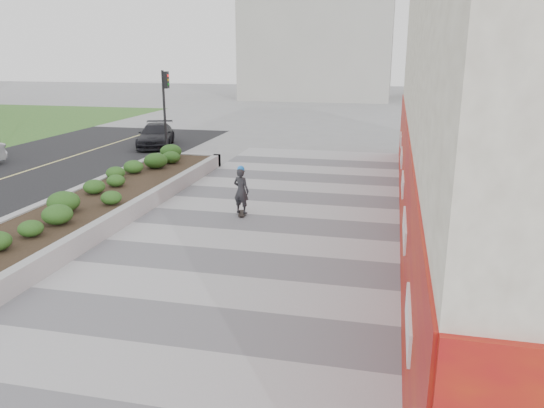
{
  "coord_description": "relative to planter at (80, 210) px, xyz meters",
  "views": [
    {
      "loc": [
        3.57,
        -6.69,
        4.99
      ],
      "look_at": [
        0.55,
        6.59,
        1.1
      ],
      "focal_mm": 35.0,
      "sensor_mm": 36.0,
      "label": 1
    }
  ],
  "objects": [
    {
      "name": "walkway",
      "position": [
        5.5,
        -4.0,
        -0.41
      ],
      "size": [
        8.0,
        36.0,
        0.01
      ],
      "primitive_type": "cube",
      "color": "#A8A8AD",
      "rests_on": "ground"
    },
    {
      "name": "planter",
      "position": [
        0.0,
        0.0,
        0.0
      ],
      "size": [
        3.0,
        18.0,
        0.9
      ],
      "color": "#9E9EA0",
      "rests_on": "ground"
    },
    {
      "name": "manhole_cover",
      "position": [
        6.0,
        -4.0,
        -0.42
      ],
      "size": [
        0.44,
        0.44,
        0.01
      ],
      "primitive_type": "cylinder",
      "color": "#595654",
      "rests_on": "ground"
    },
    {
      "name": "building",
      "position": [
        12.48,
        1.98,
        3.56
      ],
      "size": [
        6.04,
        24.08,
        8.0
      ],
      "color": "#B8AF9D",
      "rests_on": "ground"
    },
    {
      "name": "car_dark",
      "position": [
        -3.64,
        13.28,
        0.2
      ],
      "size": [
        2.95,
        4.61,
        1.24
      ],
      "primitive_type": "imported",
      "rotation": [
        0.0,
        0.0,
        0.31
      ],
      "color": "black",
      "rests_on": "ground"
    },
    {
      "name": "traffic_signal_near",
      "position": [
        -1.73,
        10.5,
        2.34
      ],
      "size": [
        0.33,
        0.28,
        4.2
      ],
      "color": "black",
      "rests_on": "ground"
    },
    {
      "name": "ground",
      "position": [
        5.5,
        -7.0,
        -0.42
      ],
      "size": [
        160.0,
        160.0,
        0.0
      ],
      "primitive_type": "plane",
      "color": "gray",
      "rests_on": "ground"
    },
    {
      "name": "skateboarder",
      "position": [
        4.54,
        1.86,
        0.4
      ],
      "size": [
        0.61,
        0.75,
        1.61
      ],
      "rotation": [
        0.0,
        0.0,
        0.27
      ],
      "color": "beige",
      "rests_on": "ground"
    },
    {
      "name": "distant_bldg_north_l",
      "position": [
        0.5,
        48.0,
        9.58
      ],
      "size": [
        16.0,
        12.0,
        20.0
      ],
      "primitive_type": "cube",
      "color": "#ADAAA3",
      "rests_on": "ground"
    }
  ]
}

